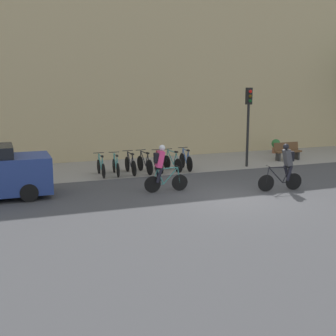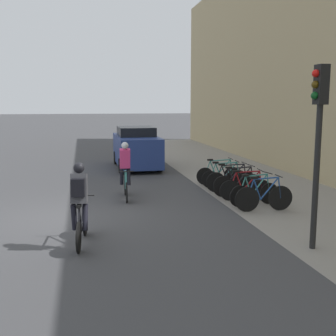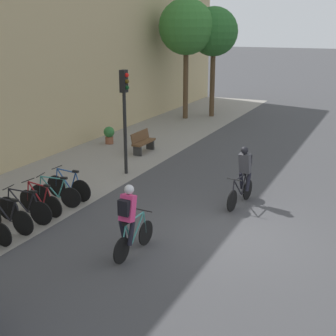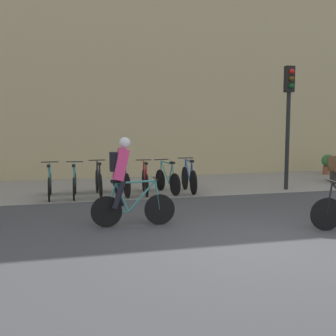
% 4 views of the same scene
% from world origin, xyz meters
% --- Properties ---
extents(ground, '(200.00, 200.00, 0.00)m').
position_xyz_m(ground, '(0.00, 0.00, 0.00)').
color(ground, '#3D3D3F').
extents(kerb_strip, '(44.00, 4.50, 0.01)m').
position_xyz_m(kerb_strip, '(0.00, 6.75, 0.00)').
color(kerb_strip, gray).
rests_on(kerb_strip, ground).
extents(cyclist_pink, '(1.66, 0.46, 1.75)m').
position_xyz_m(cyclist_pink, '(-2.14, 1.78, 0.95)').
color(cyclist_pink, black).
rests_on(cyclist_pink, ground).
extents(cyclist_grey, '(1.74, 0.50, 1.76)m').
position_xyz_m(cyclist_grey, '(2.23, 0.41, 0.95)').
color(cyclist_grey, black).
rests_on(cyclist_grey, ground).
extents(parked_bike_2, '(0.46, 1.73, 0.97)m').
position_xyz_m(parked_bike_2, '(-2.32, 5.31, 0.40)').
color(parked_bike_2, black).
rests_on(parked_bike_2, ground).
extents(parked_bike_3, '(0.46, 1.72, 0.97)m').
position_xyz_m(parked_bike_3, '(-1.67, 5.31, 0.40)').
color(parked_bike_3, black).
rests_on(parked_bike_3, ground).
extents(parked_bike_4, '(0.46, 1.61, 0.95)m').
position_xyz_m(parked_bike_4, '(-1.02, 5.31, 0.38)').
color(parked_bike_4, black).
rests_on(parked_bike_4, ground).
extents(parked_bike_5, '(0.48, 1.61, 0.95)m').
position_xyz_m(parked_bike_5, '(-0.36, 5.31, 0.39)').
color(parked_bike_5, black).
rests_on(parked_bike_5, ground).
extents(parked_bike_6, '(0.46, 1.64, 0.98)m').
position_xyz_m(parked_bike_6, '(0.28, 5.31, 0.41)').
color(parked_bike_6, black).
rests_on(parked_bike_6, ground).
extents(traffic_light_pole, '(0.26, 0.30, 3.67)m').
position_xyz_m(traffic_light_pole, '(3.27, 5.03, 2.54)').
color(traffic_light_pole, black).
rests_on(traffic_light_pole, ground).
extents(bench, '(1.41, 0.44, 0.89)m').
position_xyz_m(bench, '(6.06, 5.85, 0.46)').
color(bench, brown).
rests_on(bench, ground).
extents(street_tree_0, '(3.00, 3.00, 6.50)m').
position_xyz_m(street_tree_0, '(13.66, 7.20, 4.97)').
color(street_tree_0, '#4C3823').
rests_on(street_tree_0, ground).
extents(street_tree_1, '(2.69, 2.69, 6.09)m').
position_xyz_m(street_tree_1, '(14.91, 6.08, 4.70)').
color(street_tree_1, '#4C3823').
rests_on(street_tree_1, ground).
extents(potted_plant, '(0.48, 0.48, 0.78)m').
position_xyz_m(potted_plant, '(6.73, 7.92, 0.44)').
color(potted_plant, brown).
rests_on(potted_plant, ground).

